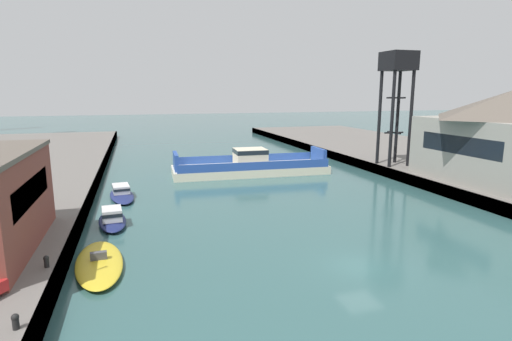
# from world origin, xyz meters

# --- Properties ---
(ground_plane) EXTENTS (400.00, 400.00, 0.00)m
(ground_plane) POSITION_xyz_m (0.00, 0.00, 0.00)
(ground_plane) COLOR #335B5B
(quay_right) EXTENTS (28.00, 140.00, 1.35)m
(quay_right) POSITION_xyz_m (32.29, 20.00, 0.67)
(quay_right) COLOR slate
(quay_right) RESTS_ON ground
(chain_ferry) EXTENTS (21.94, 7.67, 3.54)m
(chain_ferry) POSITION_xyz_m (1.56, 32.35, 1.08)
(chain_ferry) COLOR beige
(chain_ferry) RESTS_ON ground
(moored_boat_near_left) EXTENTS (3.25, 7.82, 1.35)m
(moored_boat_near_left) POSITION_xyz_m (-15.61, 23.37, 0.50)
(moored_boat_near_left) COLOR navy
(moored_boat_near_left) RESTS_ON ground
(moored_boat_near_right) EXTENTS (2.79, 6.63, 1.57)m
(moored_boat_near_right) POSITION_xyz_m (-16.13, 13.86, 0.58)
(moored_boat_near_right) COLOR navy
(moored_boat_near_right) RESTS_ON ground
(moored_boat_mid_left) EXTENTS (3.61, 8.48, 1.05)m
(moored_boat_mid_left) POSITION_xyz_m (-16.54, 4.89, 0.28)
(moored_boat_mid_left) COLOR yellow
(moored_boat_mid_left) RESTS_ON ground
(warehouse_shed) EXTENTS (13.60, 16.09, 10.24)m
(warehouse_shed) POSITION_xyz_m (26.37, 13.35, 6.47)
(warehouse_shed) COLOR gray
(warehouse_shed) RESTS_ON quay_right
(crane_tower) EXTENTS (3.82, 3.82, 15.36)m
(crane_tower) POSITION_xyz_m (20.57, 26.30, 13.76)
(crane_tower) COLOR black
(crane_tower) RESTS_ON quay_right
(bollard_left_fore) EXTENTS (0.32, 0.32, 0.71)m
(bollard_left_fore) POSITION_xyz_m (-19.14, -4.00, 1.74)
(bollard_left_fore) COLOR black
(bollard_left_fore) RESTS_ON quay_left
(bollard_left_mid) EXTENTS (0.32, 0.32, 0.71)m
(bollard_left_mid) POSITION_xyz_m (-19.14, 2.54, 1.74)
(bollard_left_mid) COLOR black
(bollard_left_mid) RESTS_ON quay_left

